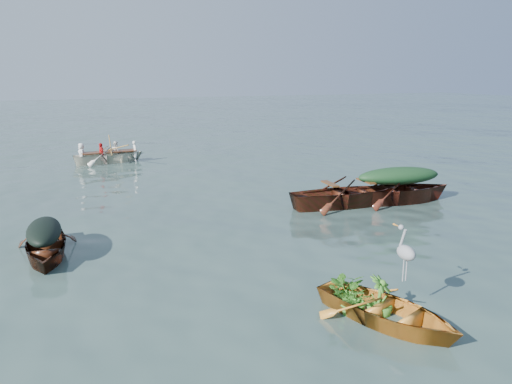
{
  "coord_description": "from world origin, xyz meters",
  "views": [
    {
      "loc": [
        -5.43,
        -10.22,
        3.79
      ],
      "look_at": [
        -0.05,
        2.47,
        0.5
      ],
      "focal_mm": 35.0,
      "sensor_mm": 36.0,
      "label": 1
    }
  ],
  "objects_px": {
    "yellow_dinghy": "(386,323)",
    "rowed_boat": "(110,163)",
    "open_wooden_boat": "(347,206)",
    "dark_covered_boat": "(46,256)",
    "heron": "(405,261)",
    "green_tarp_boat": "(397,203)"
  },
  "relations": [
    {
      "from": "rowed_boat",
      "to": "yellow_dinghy",
      "type": "bearing_deg",
      "value": -177.53
    },
    {
      "from": "yellow_dinghy",
      "to": "dark_covered_boat",
      "type": "height_order",
      "value": "dark_covered_boat"
    },
    {
      "from": "dark_covered_boat",
      "to": "rowed_boat",
      "type": "distance_m",
      "value": 11.47
    },
    {
      "from": "dark_covered_boat",
      "to": "yellow_dinghy",
      "type": "bearing_deg",
      "value": -44.16
    },
    {
      "from": "yellow_dinghy",
      "to": "dark_covered_boat",
      "type": "bearing_deg",
      "value": 112.77
    },
    {
      "from": "dark_covered_boat",
      "to": "heron",
      "type": "distance_m",
      "value": 7.34
    },
    {
      "from": "dark_covered_boat",
      "to": "open_wooden_boat",
      "type": "bearing_deg",
      "value": 9.93
    },
    {
      "from": "green_tarp_boat",
      "to": "rowed_boat",
      "type": "distance_m",
      "value": 12.58
    },
    {
      "from": "rowed_boat",
      "to": "heron",
      "type": "height_order",
      "value": "heron"
    },
    {
      "from": "green_tarp_boat",
      "to": "heron",
      "type": "relative_size",
      "value": 5.15
    },
    {
      "from": "yellow_dinghy",
      "to": "green_tarp_boat",
      "type": "bearing_deg",
      "value": 30.22
    },
    {
      "from": "green_tarp_boat",
      "to": "heron",
      "type": "xyz_separation_m",
      "value": [
        -4.45,
        -5.74,
        0.86
      ]
    },
    {
      "from": "dark_covered_boat",
      "to": "heron",
      "type": "height_order",
      "value": "heron"
    },
    {
      "from": "open_wooden_boat",
      "to": "heron",
      "type": "distance_m",
      "value": 6.66
    },
    {
      "from": "green_tarp_boat",
      "to": "heron",
      "type": "bearing_deg",
      "value": 150.35
    },
    {
      "from": "yellow_dinghy",
      "to": "rowed_boat",
      "type": "distance_m",
      "value": 16.5
    },
    {
      "from": "rowed_boat",
      "to": "heron",
      "type": "bearing_deg",
      "value": -175.69
    },
    {
      "from": "yellow_dinghy",
      "to": "rowed_boat",
      "type": "xyz_separation_m",
      "value": [
        -2.16,
        16.36,
        0.0
      ]
    },
    {
      "from": "open_wooden_boat",
      "to": "rowed_boat",
      "type": "relative_size",
      "value": 1.16
    },
    {
      "from": "yellow_dinghy",
      "to": "rowed_boat",
      "type": "bearing_deg",
      "value": 77.39
    },
    {
      "from": "dark_covered_boat",
      "to": "open_wooden_boat",
      "type": "height_order",
      "value": "open_wooden_boat"
    },
    {
      "from": "dark_covered_boat",
      "to": "open_wooden_boat",
      "type": "relative_size",
      "value": 0.7
    }
  ]
}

